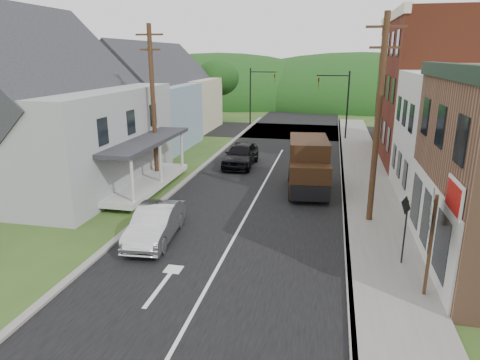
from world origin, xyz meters
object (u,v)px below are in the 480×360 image
Objects in this scene: silver_sedan at (156,224)px; dark_sedan at (241,155)px; warning_sign at (405,221)px; delivery_van at (308,166)px; route_sign_cluster at (431,231)px.

dark_sedan is (0.88, 12.61, 0.10)m from silver_sedan.
silver_sedan is 1.69× the size of warning_sign.
silver_sedan is 9.84m from delivery_van.
delivery_van is (4.79, -4.61, 0.65)m from dark_sedan.
warning_sign is at bearing 112.46° from route_sign_cluster.
delivery_van is 2.10× the size of warning_sign.
route_sign_cluster reaches higher than silver_sedan.
silver_sedan is 10.25m from route_sign_cluster.
silver_sedan is 0.91× the size of dark_sedan.
delivery_van is at bearing 97.56° from warning_sign.
route_sign_cluster reaches higher than dark_sedan.
dark_sedan is at bearing 133.10° from route_sign_cluster.
dark_sedan is at bearing 130.44° from delivery_van.
delivery_van reaches higher than dark_sedan.
route_sign_cluster is 1.29× the size of warning_sign.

